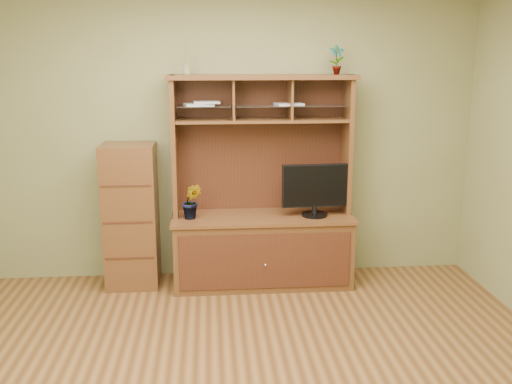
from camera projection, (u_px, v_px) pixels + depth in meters
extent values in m
cube|color=olive|center=(234.00, 134.00, 5.29)|extent=(4.50, 0.02, 2.70)
cube|color=olive|center=(308.00, 351.00, 1.39)|extent=(4.50, 0.02, 2.70)
cube|color=#4B2B15|center=(262.00, 251.00, 5.25)|extent=(1.60, 0.55, 0.62)
cube|color=#38190F|center=(265.00, 261.00, 4.98)|extent=(1.50, 0.01, 0.50)
sphere|color=silver|center=(265.00, 265.00, 4.97)|extent=(0.02, 0.02, 0.02)
cube|color=#4B2B15|center=(262.00, 217.00, 5.18)|extent=(1.64, 0.59, 0.03)
cube|color=#4B2B15|center=(174.00, 146.00, 5.07)|extent=(0.04, 0.35, 1.25)
cube|color=#4B2B15|center=(347.00, 144.00, 5.19)|extent=(0.04, 0.35, 1.25)
cube|color=#38190F|center=(260.00, 143.00, 5.29)|extent=(1.52, 0.02, 1.25)
cube|color=#4B2B15|center=(262.00, 77.00, 4.99)|extent=(1.66, 0.40, 0.04)
cube|color=#4B2B15|center=(262.00, 120.00, 5.08)|extent=(1.52, 0.32, 0.02)
cube|color=#4B2B15|center=(233.00, 99.00, 5.01)|extent=(0.02, 0.31, 0.35)
cube|color=#4B2B15|center=(290.00, 99.00, 5.05)|extent=(0.02, 0.31, 0.35)
cube|color=silver|center=(262.00, 106.00, 5.04)|extent=(1.50, 0.27, 0.01)
cylinder|color=black|center=(314.00, 215.00, 5.15)|extent=(0.23, 0.23, 0.02)
cylinder|color=black|center=(315.00, 209.00, 5.14)|extent=(0.05, 0.05, 0.07)
cube|color=black|center=(315.00, 186.00, 5.09)|extent=(0.60, 0.08, 0.39)
imported|color=#2E5C1F|center=(192.00, 201.00, 5.03)|extent=(0.19, 0.16, 0.32)
imported|color=#2D6824|center=(336.00, 60.00, 5.01)|extent=(0.14, 0.09, 0.26)
cylinder|color=silver|center=(186.00, 69.00, 4.92)|extent=(0.05, 0.05, 0.09)
cylinder|color=olive|center=(185.00, 54.00, 4.89)|extent=(0.03, 0.03, 0.17)
cube|color=silver|center=(199.00, 105.00, 5.00)|extent=(0.28, 0.24, 0.02)
cube|color=silver|center=(207.00, 102.00, 5.00)|extent=(0.24, 0.19, 0.02)
cube|color=silver|center=(289.00, 104.00, 5.06)|extent=(0.26, 0.22, 0.02)
cube|color=#4B2B15|center=(131.00, 216.00, 5.14)|extent=(0.47, 0.42, 1.31)
cube|color=#38190F|center=(130.00, 258.00, 5.01)|extent=(0.43, 0.01, 0.02)
cube|color=#38190F|center=(128.00, 223.00, 4.94)|extent=(0.43, 0.01, 0.01)
cube|color=#38190F|center=(126.00, 186.00, 4.86)|extent=(0.43, 0.01, 0.01)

